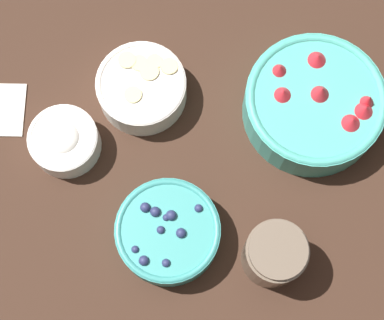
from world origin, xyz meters
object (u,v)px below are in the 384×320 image
(bowl_cream, at_px, (64,141))
(jar_chocolate, at_px, (274,255))
(bowl_blueberries, at_px, (168,232))
(bowl_bananas, at_px, (145,87))
(bowl_strawberries, at_px, (314,103))

(bowl_cream, relative_size, jar_chocolate, 1.09)
(bowl_blueberries, relative_size, bowl_bananas, 1.10)
(bowl_strawberries, relative_size, bowl_bananas, 1.53)
(bowl_bananas, relative_size, jar_chocolate, 1.43)
(jar_chocolate, bearing_deg, bowl_cream, -34.26)
(bowl_strawberries, xyz_separation_m, bowl_bananas, (0.26, -0.05, -0.01))
(bowl_bananas, bearing_deg, bowl_blueberries, 94.64)
(bowl_bananas, height_order, jar_chocolate, jar_chocolate)
(jar_chocolate, bearing_deg, bowl_strawberries, -111.79)
(bowl_bananas, bearing_deg, bowl_cream, 30.70)
(jar_chocolate, bearing_deg, bowl_bananas, -58.92)
(bowl_strawberries, bearing_deg, bowl_bananas, -11.64)
(bowl_strawberries, height_order, bowl_blueberries, bowl_strawberries)
(bowl_bananas, relative_size, bowl_cream, 1.31)
(bowl_blueberries, xyz_separation_m, bowl_bananas, (0.02, -0.23, -0.00))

